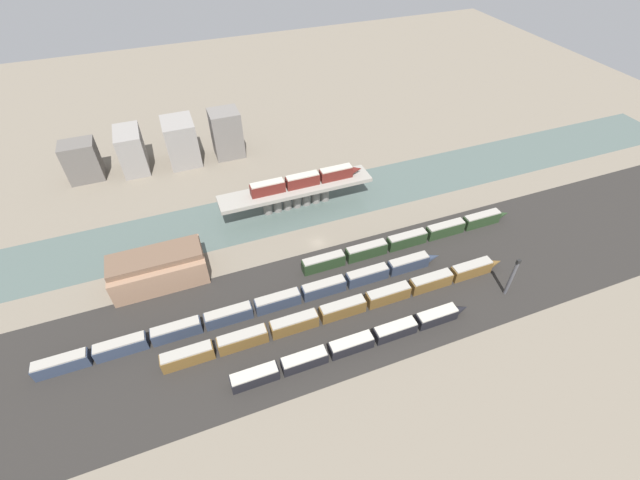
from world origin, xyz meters
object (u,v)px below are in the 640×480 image
train_yard_near (357,343)px  warehouse_building (158,268)px  train_on_bridge (306,180)px  train_yard_mid (348,307)px  train_yard_far (259,307)px  signal_tower (511,277)px  train_yard_outer (411,239)px

train_yard_near → warehouse_building: warehouse_building is taller
train_on_bridge → train_yard_mid: 48.05m
train_yard_near → train_yard_mid: (2.15, 10.42, 0.31)m
train_yard_far → train_on_bridge: bearing=55.3°
train_yard_near → train_yard_far: 26.75m
train_yard_mid → train_yard_far: train_yard_mid is taller
train_on_bridge → train_yard_mid: train_on_bridge is taller
train_yard_far → signal_tower: signal_tower is taller
train_yard_far → signal_tower: size_ratio=8.44×
warehouse_building → train_yard_near: bearing=-43.5°
train_on_bridge → train_yard_far: train_on_bridge is taller
train_yard_mid → warehouse_building: (-43.76, 29.10, 2.45)m
signal_tower → train_yard_outer: bearing=118.5°
train_yard_near → warehouse_building: bearing=136.5°
train_on_bridge → signal_tower: signal_tower is taller
train_yard_near → train_yard_mid: train_yard_mid is taller
train_yard_mid → signal_tower: signal_tower is taller
signal_tower → train_yard_near: bearing=-178.4°
warehouse_building → train_yard_mid: bearing=-33.6°
train_on_bridge → train_yard_outer: size_ratio=0.54×
train_yard_near → warehouse_building: size_ratio=2.48×
train_on_bridge → warehouse_building: size_ratio=1.53×
train_yard_mid → train_yard_far: bearing=158.7°
train_yard_far → train_yard_outer: 50.30m
train_on_bridge → train_yard_far: (-26.91, -38.80, -7.81)m
train_yard_outer → warehouse_building: bearing=170.6°
train_on_bridge → warehouse_building: bearing=-160.0°
train_on_bridge → warehouse_building: (-49.39, -17.99, -5.29)m
train_yard_outer → signal_tower: (14.26, -26.31, 4.12)m
train_yard_far → train_yard_outer: (49.51, 8.87, 0.07)m
train_on_bridge → signal_tower: 67.35m
train_yard_far → warehouse_building: warehouse_building is taller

